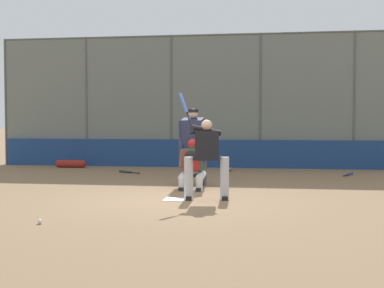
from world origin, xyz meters
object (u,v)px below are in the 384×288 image
(batter_at_plate, at_px, (206,156))
(umpire_home, at_px, (193,144))
(spare_bat_near_backstop, at_px, (127,172))
(baseball_loose, at_px, (40,222))
(spare_bat_third_base_side, at_px, (231,169))
(spare_bat_by_padding, at_px, (349,174))
(fielding_glove_on_dirt, at_px, (198,175))
(equipment_bag_dugout_side, at_px, (71,164))
(catcher_behind_plate, at_px, (192,164))

(batter_at_plate, relative_size, umpire_home, 1.15)
(umpire_home, bearing_deg, batter_at_plate, 110.84)
(spare_bat_near_backstop, height_order, baseball_loose, baseball_loose)
(spare_bat_third_base_side, bearing_deg, umpire_home, 170.24)
(batter_at_plate, bearing_deg, spare_bat_by_padding, -132.16)
(spare_bat_third_base_side, bearing_deg, batter_at_plate, 178.90)
(fielding_glove_on_dirt, height_order, equipment_bag_dugout_side, equipment_bag_dugout_side)
(batter_at_plate, relative_size, spare_bat_by_padding, 2.56)
(umpire_home, xyz_separation_m, spare_bat_third_base_side, (-0.58, -3.87, -0.96))
(fielding_glove_on_dirt, bearing_deg, batter_at_plate, 100.22)
(spare_bat_by_padding, bearing_deg, equipment_bag_dugout_side, 104.97)
(spare_bat_by_padding, relative_size, baseball_loose, 11.13)
(catcher_behind_plate, relative_size, baseball_loose, 15.44)
(catcher_behind_plate, height_order, umpire_home, umpire_home)
(batter_at_plate, xyz_separation_m, spare_bat_near_backstop, (2.97, -4.89, -0.82))
(catcher_behind_plate, bearing_deg, equipment_bag_dugout_side, -42.87)
(fielding_glove_on_dirt, bearing_deg, catcher_behind_plate, 95.20)
(batter_at_plate, bearing_deg, fielding_glove_on_dirt, -88.47)
(spare_bat_near_backstop, bearing_deg, spare_bat_third_base_side, -122.20)
(batter_at_plate, xyz_separation_m, umpire_home, (0.59, -2.29, 0.14))
(umpire_home, distance_m, spare_bat_by_padding, 5.03)
(spare_bat_near_backstop, relative_size, spare_bat_third_base_side, 0.84)
(catcher_behind_plate, distance_m, umpire_home, 0.97)
(spare_bat_third_base_side, xyz_separation_m, fielding_glove_on_dirt, (0.73, 2.08, 0.02))
(spare_bat_third_base_side, xyz_separation_m, baseball_loose, (2.16, 8.96, 0.00))
(equipment_bag_dugout_side, bearing_deg, spare_bat_third_base_side, 177.85)
(batter_at_plate, distance_m, spare_bat_third_base_side, 6.21)
(catcher_behind_plate, height_order, spare_bat_by_padding, catcher_behind_plate)
(batter_at_plate, height_order, fielding_glove_on_dirt, batter_at_plate)
(catcher_behind_plate, height_order, spare_bat_near_backstop, catcher_behind_plate)
(batter_at_plate, bearing_deg, baseball_loose, 43.55)
(batter_at_plate, relative_size, catcher_behind_plate, 1.85)
(umpire_home, xyz_separation_m, spare_bat_near_backstop, (2.38, -2.60, -0.96))
(equipment_bag_dugout_side, bearing_deg, baseball_loose, 108.77)
(umpire_home, height_order, spare_bat_third_base_side, umpire_home)
(batter_at_plate, relative_size, equipment_bag_dugout_side, 2.01)
(spare_bat_by_padding, bearing_deg, spare_bat_near_backstop, 115.29)
(spare_bat_by_padding, bearing_deg, catcher_behind_plate, 156.59)
(umpire_home, relative_size, spare_bat_near_backstop, 2.43)
(equipment_bag_dugout_side, bearing_deg, catcher_behind_plate, 134.07)
(spare_bat_by_padding, xyz_separation_m, baseball_loose, (5.58, 7.97, 0.00))
(spare_bat_by_padding, bearing_deg, spare_bat_third_base_side, 96.65)
(umpire_home, relative_size, equipment_bag_dugout_side, 1.74)
(umpire_home, distance_m, equipment_bag_dugout_side, 6.26)
(catcher_behind_plate, height_order, fielding_glove_on_dirt, catcher_behind_plate)
(umpire_home, bearing_deg, spare_bat_near_backstop, -41.20)
(fielding_glove_on_dirt, bearing_deg, equipment_bag_dugout_side, -26.61)
(spare_bat_by_padding, bearing_deg, fielding_glove_on_dirt, 127.45)
(spare_bat_near_backstop, bearing_deg, equipment_bag_dugout_side, 2.04)
(spare_bat_near_backstop, xyz_separation_m, equipment_bag_dugout_side, (2.31, -1.47, 0.09))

